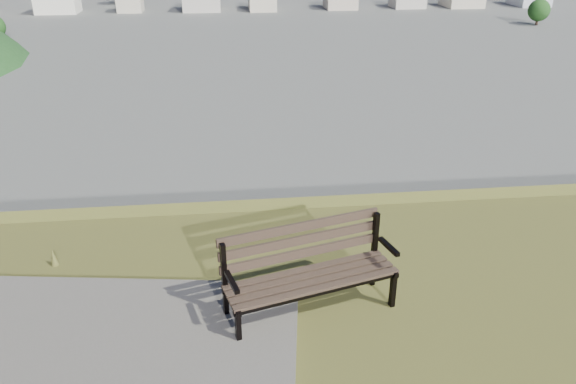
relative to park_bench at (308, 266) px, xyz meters
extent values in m
cube|color=#402E24|center=(0.07, -0.24, -0.08)|extent=(1.56, 0.50, 0.03)
cube|color=#402E24|center=(0.04, -0.14, -0.08)|extent=(1.56, 0.50, 0.03)
cube|color=#402E24|center=(0.01, -0.04, -0.08)|extent=(1.56, 0.50, 0.03)
cube|color=#402E24|center=(-0.02, 0.07, -0.08)|extent=(1.56, 0.50, 0.03)
cube|color=#402E24|center=(-0.04, 0.13, 0.06)|extent=(1.54, 0.46, 0.09)
cube|color=#402E24|center=(-0.04, 0.15, 0.19)|extent=(1.54, 0.46, 0.09)
cube|color=#402E24|center=(-0.05, 0.18, 0.32)|extent=(1.54, 0.46, 0.09)
cube|color=black|center=(-0.66, -0.46, -0.28)|extent=(0.06, 0.06, 0.39)
cube|color=black|center=(-0.76, -0.10, -0.06)|extent=(0.06, 0.06, 0.82)
cube|color=black|center=(-0.71, -0.29, -0.11)|extent=(0.16, 0.44, 0.04)
cube|color=black|center=(-0.70, -0.34, 0.11)|extent=(0.13, 0.32, 0.04)
cube|color=black|center=(0.81, -0.05, -0.28)|extent=(0.06, 0.06, 0.39)
cube|color=black|center=(0.70, 0.31, -0.06)|extent=(0.06, 0.06, 0.82)
cube|color=black|center=(0.76, 0.12, -0.11)|extent=(0.16, 0.44, 0.04)
cube|color=black|center=(0.77, 0.07, 0.11)|extent=(0.13, 0.32, 0.04)
cube|color=black|center=(0.07, -0.25, -0.12)|extent=(1.55, 0.46, 0.04)
cube|color=black|center=(-0.02, 0.07, -0.12)|extent=(1.55, 0.46, 0.04)
cone|color=brown|center=(-2.58, 1.02, -0.38)|extent=(0.08, 0.08, 0.19)
cube|color=silver|center=(-58.68, 198.02, -21.97)|extent=(11.00, 11.00, 7.00)
cube|color=#AFA596|center=(-34.68, 198.02, -21.97)|extent=(11.00, 11.00, 7.00)
cube|color=#C5B19C|center=(-10.68, 198.02, -21.97)|extent=(11.00, 11.00, 7.00)
cylinder|color=#36251B|center=(91.32, 158.02, -24.42)|extent=(0.80, 0.80, 2.10)
sphere|color=#163412|center=(91.32, 158.02, -21.27)|extent=(6.30, 6.30, 6.30)
cylinder|color=#36251B|center=(-38.68, 218.02, -24.12)|extent=(0.80, 0.80, 2.70)
camera|label=1|loc=(-0.65, -4.27, 2.86)|focal=35.00mm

